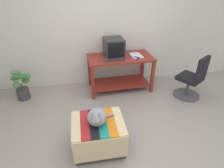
% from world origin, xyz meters
% --- Properties ---
extents(ground_plane, '(14.00, 14.00, 0.00)m').
position_xyz_m(ground_plane, '(0.00, 0.00, 0.00)').
color(ground_plane, '#9E9389').
extents(back_wall, '(8.00, 0.10, 2.60)m').
position_xyz_m(back_wall, '(0.00, 2.05, 1.30)').
color(back_wall, silver).
rests_on(back_wall, ground_plane).
extents(desk, '(1.33, 0.71, 0.74)m').
position_xyz_m(desk, '(0.24, 1.60, 0.51)').
color(desk, maroon).
rests_on(desk, ground_plane).
extents(tv_monitor, '(0.39, 0.44, 0.35)m').
position_xyz_m(tv_monitor, '(0.12, 1.68, 0.91)').
color(tv_monitor, '#28282B').
rests_on(tv_monitor, desk).
extents(keyboard, '(0.41, 0.18, 0.02)m').
position_xyz_m(keyboard, '(0.09, 1.44, 0.75)').
color(keyboard, '#333338').
rests_on(keyboard, desk).
extents(book, '(0.24, 0.31, 0.03)m').
position_xyz_m(book, '(0.56, 1.56, 0.76)').
color(book, white).
rests_on(book, desk).
extents(ottoman_with_blanket, '(0.70, 0.61, 0.45)m').
position_xyz_m(ottoman_with_blanket, '(-0.39, 0.03, 0.23)').
color(ottoman_with_blanket, '#4C4238').
rests_on(ottoman_with_blanket, ground_plane).
extents(cat, '(0.40, 0.37, 0.26)m').
position_xyz_m(cat, '(-0.40, 0.02, 0.55)').
color(cat, gray).
rests_on(cat, ottoman_with_blanket).
extents(potted_plant, '(0.39, 0.35, 0.59)m').
position_xyz_m(potted_plant, '(-1.72, 1.54, 0.29)').
color(potted_plant, '#3D3D42').
rests_on(potted_plant, ground_plane).
extents(office_chair, '(0.58, 0.58, 0.89)m').
position_xyz_m(office_chair, '(1.57, 1.02, 0.39)').
color(office_chair, '#4C4C51').
rests_on(office_chair, ground_plane).
extents(stapler, '(0.11, 0.10, 0.04)m').
position_xyz_m(stapler, '(0.54, 1.43, 0.76)').
color(stapler, '#2342B7').
rests_on(stapler, desk).
extents(pen, '(0.06, 0.13, 0.01)m').
position_xyz_m(pen, '(0.66, 1.64, 0.75)').
color(pen, '#2351B2').
rests_on(pen, desk).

